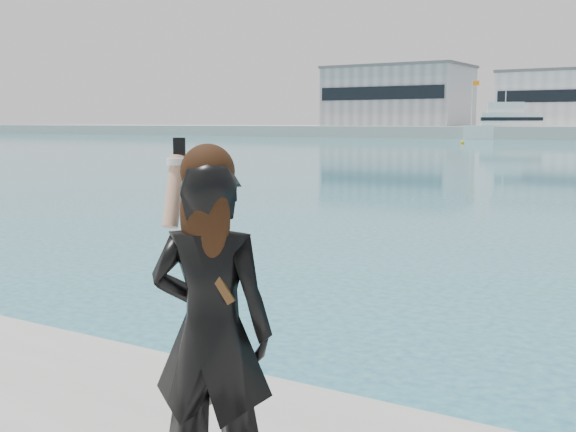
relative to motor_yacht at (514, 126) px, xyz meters
name	(u,v)px	position (x,y,z in m)	size (l,w,h in m)	color
warehouse_grey_left	(398,96)	(-26.45, 14.78, 5.61)	(26.52, 16.36, 11.50)	gray
flagpole_left	(472,100)	(-9.36, 7.80, 4.38)	(1.28, 0.16, 8.00)	silver
motor_yacht	(514,126)	(0.00, 0.00, 0.00)	(16.99, 9.84, 7.66)	white
buoy_far	(462,144)	(1.15, -27.57, -2.15)	(0.50, 0.50, 0.50)	#E9B40C
woman	(211,321)	(29.33, -113.79, -0.45)	(0.72, 0.59, 1.79)	black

